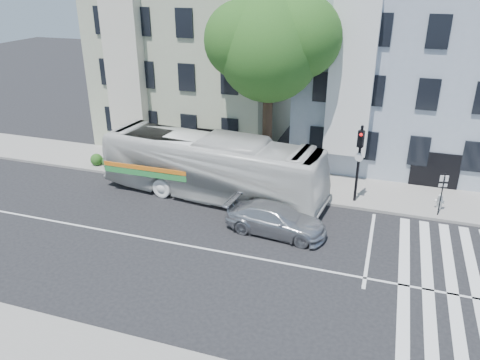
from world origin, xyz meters
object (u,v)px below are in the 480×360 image
at_px(sedan, 276,219).
at_px(fire_hydrant, 439,201).
at_px(traffic_signal, 359,155).
at_px(bus, 212,167).

bearing_deg(sedan, fire_hydrant, -51.84).
height_order(sedan, fire_hydrant, sedan).
bearing_deg(fire_hydrant, traffic_signal, -173.36).
bearing_deg(bus, fire_hydrant, -74.40).
distance_m(traffic_signal, fire_hydrant, 4.79).
height_order(traffic_signal, fire_hydrant, traffic_signal).
xyz_separation_m(bus, traffic_signal, (7.55, 1.46, 1.05)).
relative_size(bus, traffic_signal, 2.89).
bearing_deg(fire_hydrant, sedan, -147.59).
xyz_separation_m(sedan, fire_hydrant, (7.44, 4.73, -0.13)).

